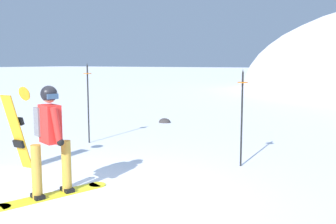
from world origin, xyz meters
name	(u,v)px	position (x,y,z in m)	size (l,w,h in m)	color
ground_plane	(87,199)	(0.00, 0.00, 0.00)	(300.00, 300.00, 0.00)	white
snowboarder_main	(50,138)	(-0.58, -0.15, 0.92)	(0.80, 1.75, 1.71)	yellow
spare_snowboard	(18,128)	(-2.22, 0.58, 0.81)	(0.28, 0.49, 1.60)	orange
piste_marker_near	(88,98)	(-2.76, 3.16, 1.16)	(0.20, 0.20, 2.04)	black
piste_marker_far	(242,111)	(1.39, 2.96, 1.10)	(0.20, 0.20, 1.93)	black
rock_dark	(165,123)	(-2.76, 7.02, 0.00)	(0.43, 0.36, 0.30)	#383333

